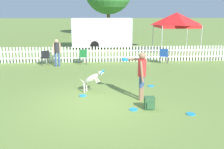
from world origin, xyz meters
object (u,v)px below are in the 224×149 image
handler_person (141,70)px  folding_chair_center (164,55)px  folding_chair_green_right (83,55)px  frisbee_far_scatter (133,109)px  leaping_dog (93,78)px  equipment_trailer (102,32)px  frisbee_near_dog (191,114)px  frisbee_near_handler (83,96)px  spectator_standing (57,50)px  frisbee_midfield (151,86)px  folding_chair_blue_left (45,57)px  backpack_on_grass (149,103)px  canopy_tent_main (176,20)px

handler_person → folding_chair_center: 6.39m
handler_person → folding_chair_green_right: bearing=46.8°
frisbee_far_scatter → folding_chair_green_right: folding_chair_green_right is taller
leaping_dog → frisbee_far_scatter: 2.23m
leaping_dog → equipment_trailer: size_ratio=0.18×
frisbee_near_dog → frisbee_far_scatter: size_ratio=1.00×
frisbee_near_handler → frisbee_near_dog: (3.26, -1.88, 0.00)m
leaping_dog → spectator_standing: 5.24m
frisbee_near_dog → equipment_trailer: size_ratio=0.05×
frisbee_far_scatter → folding_chair_center: folding_chair_center is taller
frisbee_near_dog → folding_chair_green_right: size_ratio=0.29×
leaping_dog → equipment_trailer: bearing=-156.7°
folding_chair_green_right → spectator_standing: size_ratio=0.59×
leaping_dog → folding_chair_center: size_ratio=1.14×
frisbee_near_dog → folding_chair_green_right: bearing=115.3°
folding_chair_green_right → equipment_trailer: 7.10m
frisbee_midfield → spectator_standing: size_ratio=0.17×
folding_chair_blue_left → folding_chair_center: size_ratio=0.96×
frisbee_near_dog → frisbee_midfield: (-0.55, 2.91, 0.00)m
leaping_dog → frisbee_near_dog: (2.90, -2.21, -0.55)m
handler_person → folding_chair_blue_left: size_ratio=1.90×
spectator_standing → backpack_on_grass: bearing=118.2°
frisbee_near_handler → canopy_tent_main: canopy_tent_main is taller
folding_chair_blue_left → folding_chair_green_right: (2.11, 0.12, 0.02)m
frisbee_far_scatter → folding_chair_center: size_ratio=0.29×
frisbee_midfield → equipment_trailer: size_ratio=0.05×
frisbee_near_dog → equipment_trailer: bearing=98.9°
backpack_on_grass → canopy_tent_main: 11.29m
handler_person → folding_chair_blue_left: (-4.34, 5.87, -0.51)m
handler_person → leaping_dog: bearing=90.4°
equipment_trailer → folding_chair_green_right: bearing=-100.0°
frisbee_near_handler → spectator_standing: spectator_standing is taller
frisbee_far_scatter → backpack_on_grass: (0.50, 0.02, 0.19)m
frisbee_far_scatter → equipment_trailer: 13.96m
frisbee_near_handler → backpack_on_grass: (2.12, -1.40, 0.19)m
frisbee_midfield → canopy_tent_main: canopy_tent_main is taller
handler_person → folding_chair_green_right: 6.41m
frisbee_near_dog → frisbee_far_scatter: (-1.64, 0.46, 0.00)m
leaping_dog → frisbee_far_scatter: bearing=62.4°
folding_chair_blue_left → handler_person: bearing=104.5°
canopy_tent_main → spectator_standing: bearing=-154.3°
handler_person → frisbee_near_dog: (1.27, -1.41, -1.02)m
backpack_on_grass → folding_chair_green_right: bearing=108.8°
folding_chair_blue_left → canopy_tent_main: (8.50, 3.51, 1.87)m
frisbee_far_scatter → spectator_standing: (-3.26, 6.58, 0.89)m
frisbee_midfield → folding_chair_center: size_ratio=0.29×
frisbee_near_handler → frisbee_midfield: 2.90m
handler_person → equipment_trailer: 12.97m
folding_chair_center → canopy_tent_main: bearing=-94.7°
leaping_dog → backpack_on_grass: leaping_dog is taller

